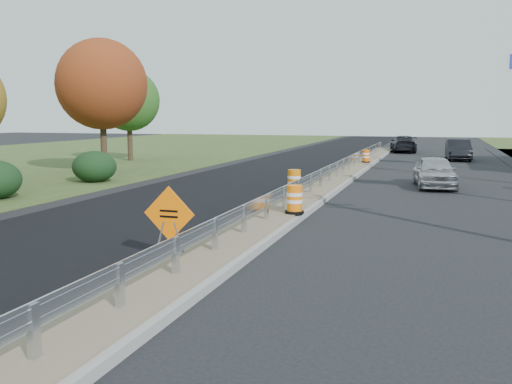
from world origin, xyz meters
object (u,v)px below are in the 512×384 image
(car_dark_mid, at_px, (458,150))
(barrel_median_mid, at_px, (294,182))
(caution_sign, at_px, (170,242))
(car_silver, at_px, (435,172))
(car_dark_far, at_px, (403,144))
(barrel_median_near, at_px, (295,200))
(barrel_median_far, at_px, (366,156))

(car_dark_mid, bearing_deg, barrel_median_mid, -109.63)
(caution_sign, xyz_separation_m, car_silver, (5.47, 15.35, 0.28))
(barrel_median_mid, height_order, car_dark_far, car_dark_far)
(barrel_median_mid, height_order, car_dark_mid, car_dark_mid)
(car_dark_far, bearing_deg, barrel_median_mid, 77.77)
(barrel_median_mid, distance_m, car_dark_far, 29.95)
(car_dark_mid, distance_m, car_dark_far, 8.90)
(caution_sign, bearing_deg, barrel_median_mid, 88.93)
(barrel_median_mid, bearing_deg, car_silver, 46.29)
(barrel_median_near, height_order, barrel_median_far, barrel_median_near)
(barrel_median_far, distance_m, car_silver, 10.75)
(barrel_median_near, height_order, barrel_median_mid, barrel_median_mid)
(car_dark_mid, relative_size, car_dark_far, 0.91)
(caution_sign, bearing_deg, car_dark_mid, 78.68)
(barrel_median_near, height_order, car_silver, car_silver)
(car_dark_mid, height_order, car_dark_far, car_dark_mid)
(car_dark_far, bearing_deg, barrel_median_near, 80.18)
(car_silver, relative_size, car_dark_far, 0.83)
(barrel_median_near, bearing_deg, caution_sign, -104.53)
(car_dark_mid, bearing_deg, barrel_median_far, -132.93)
(barrel_median_mid, bearing_deg, caution_sign, -92.00)
(barrel_median_mid, xyz_separation_m, car_dark_far, (2.35, 29.86, 0.06))
(car_silver, xyz_separation_m, car_dark_far, (-2.77, 24.50, 0.01))
(barrel_median_near, bearing_deg, car_dark_far, 87.91)
(car_silver, distance_m, car_dark_far, 24.66)
(barrel_median_near, bearing_deg, car_silver, 67.63)
(barrel_median_far, xyz_separation_m, car_silver, (4.22, -9.88, 0.09))
(caution_sign, relative_size, barrel_median_mid, 1.86)
(barrel_median_mid, height_order, barrel_median_far, barrel_median_mid)
(caution_sign, relative_size, car_dark_far, 0.34)
(barrel_median_near, relative_size, barrel_median_mid, 0.96)
(car_dark_far, bearing_deg, caution_sign, 78.40)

